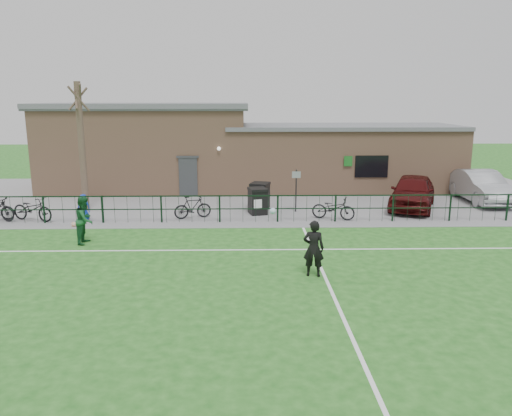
{
  "coord_description": "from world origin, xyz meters",
  "views": [
    {
      "loc": [
        -0.38,
        -12.92,
        5.29
      ],
      "look_at": [
        0.0,
        5.0,
        1.3
      ],
      "focal_mm": 35.0,
      "sensor_mm": 36.0,
      "label": 1
    }
  ],
  "objects_px": {
    "bicycle_c": "(33,209)",
    "spectator_child": "(84,207)",
    "wheelie_bin_left": "(258,202)",
    "sign_post": "(296,191)",
    "bicycle_d": "(193,207)",
    "bicycle_e": "(333,208)",
    "car_maroon": "(413,192)",
    "car_silver": "(481,186)",
    "ball_ground": "(74,224)",
    "outfield_player": "(85,220)",
    "bare_tree": "(82,148)",
    "wheelie_bin_right": "(260,197)"
  },
  "relations": [
    {
      "from": "bicycle_c",
      "to": "bicycle_d",
      "type": "bearing_deg",
      "value": -66.89
    },
    {
      "from": "bicycle_c",
      "to": "bicycle_d",
      "type": "xyz_separation_m",
      "value": [
        6.91,
        0.32,
        -0.03
      ]
    },
    {
      "from": "bicycle_e",
      "to": "spectator_child",
      "type": "xyz_separation_m",
      "value": [
        -10.94,
        0.07,
        0.08
      ]
    },
    {
      "from": "bicycle_c",
      "to": "spectator_child",
      "type": "xyz_separation_m",
      "value": [
        2.19,
        0.08,
        0.04
      ]
    },
    {
      "from": "sign_post",
      "to": "car_silver",
      "type": "distance_m",
      "value": 9.93
    },
    {
      "from": "car_silver",
      "to": "bicycle_e",
      "type": "relative_size",
      "value": 2.57
    },
    {
      "from": "bicycle_e",
      "to": "outfield_player",
      "type": "xyz_separation_m",
      "value": [
        -9.79,
        -3.39,
        0.36
      ]
    },
    {
      "from": "bare_tree",
      "to": "car_maroon",
      "type": "height_order",
      "value": "bare_tree"
    },
    {
      "from": "spectator_child",
      "to": "bare_tree",
      "type": "bearing_deg",
      "value": 106.85
    },
    {
      "from": "wheelie_bin_left",
      "to": "bicycle_c",
      "type": "bearing_deg",
      "value": 172.91
    },
    {
      "from": "car_maroon",
      "to": "car_silver",
      "type": "bearing_deg",
      "value": 43.12
    },
    {
      "from": "wheelie_bin_left",
      "to": "outfield_player",
      "type": "height_order",
      "value": "outfield_player"
    },
    {
      "from": "bicycle_d",
      "to": "sign_post",
      "type": "bearing_deg",
      "value": -94.18
    },
    {
      "from": "bicycle_e",
      "to": "ball_ground",
      "type": "distance_m",
      "value": 11.09
    },
    {
      "from": "bare_tree",
      "to": "car_maroon",
      "type": "xyz_separation_m",
      "value": [
        15.69,
        0.06,
        -2.17
      ]
    },
    {
      "from": "car_maroon",
      "to": "ball_ground",
      "type": "relative_size",
      "value": 21.6
    },
    {
      "from": "outfield_player",
      "to": "bicycle_d",
      "type": "bearing_deg",
      "value": -40.44
    },
    {
      "from": "wheelie_bin_left",
      "to": "sign_post",
      "type": "xyz_separation_m",
      "value": [
        1.81,
        0.4,
        0.44
      ]
    },
    {
      "from": "bare_tree",
      "to": "outfield_player",
      "type": "bearing_deg",
      "value": -72.87
    },
    {
      "from": "wheelie_bin_right",
      "to": "sign_post",
      "type": "height_order",
      "value": "sign_post"
    },
    {
      "from": "wheelie_bin_left",
      "to": "bicycle_d",
      "type": "height_order",
      "value": "wheelie_bin_left"
    },
    {
      "from": "wheelie_bin_left",
      "to": "spectator_child",
      "type": "xyz_separation_m",
      "value": [
        -7.63,
        -1.06,
        0.02
      ]
    },
    {
      "from": "ball_ground",
      "to": "wheelie_bin_right",
      "type": "bearing_deg",
      "value": 22.55
    },
    {
      "from": "wheelie_bin_left",
      "to": "spectator_child",
      "type": "distance_m",
      "value": 7.7
    },
    {
      "from": "car_maroon",
      "to": "bicycle_c",
      "type": "bearing_deg",
      "value": -149.9
    },
    {
      "from": "sign_post",
      "to": "outfield_player",
      "type": "bearing_deg",
      "value": -149.31
    },
    {
      "from": "sign_post",
      "to": "spectator_child",
      "type": "distance_m",
      "value": 9.56
    },
    {
      "from": "wheelie_bin_left",
      "to": "sign_post",
      "type": "distance_m",
      "value": 1.9
    },
    {
      "from": "bicycle_c",
      "to": "spectator_child",
      "type": "bearing_deg",
      "value": -67.42
    },
    {
      "from": "bicycle_d",
      "to": "bicycle_e",
      "type": "xyz_separation_m",
      "value": [
        6.21,
        -0.31,
        -0.0
      ]
    },
    {
      "from": "wheelie_bin_left",
      "to": "wheelie_bin_right",
      "type": "xyz_separation_m",
      "value": [
        0.14,
        1.1,
        0.03
      ]
    },
    {
      "from": "wheelie_bin_left",
      "to": "outfield_player",
      "type": "relative_size",
      "value": 0.64
    },
    {
      "from": "wheelie_bin_right",
      "to": "outfield_player",
      "type": "relative_size",
      "value": 0.67
    },
    {
      "from": "wheelie_bin_right",
      "to": "bicycle_e",
      "type": "height_order",
      "value": "wheelie_bin_right"
    },
    {
      "from": "outfield_player",
      "to": "sign_post",
      "type": "bearing_deg",
      "value": -55.72
    },
    {
      "from": "bicycle_c",
      "to": "outfield_player",
      "type": "height_order",
      "value": "outfield_player"
    },
    {
      "from": "wheelie_bin_right",
      "to": "car_maroon",
      "type": "bearing_deg",
      "value": 17.24
    },
    {
      "from": "car_silver",
      "to": "bicycle_c",
      "type": "xyz_separation_m",
      "value": [
        -21.33,
        -3.63,
        -0.27
      ]
    },
    {
      "from": "car_maroon",
      "to": "bicycle_c",
      "type": "xyz_separation_m",
      "value": [
        -17.33,
        -2.16,
        -0.28
      ]
    },
    {
      "from": "car_silver",
      "to": "sign_post",
      "type": "bearing_deg",
      "value": -166.97
    },
    {
      "from": "wheelie_bin_right",
      "to": "ball_ground",
      "type": "relative_size",
      "value": 5.35
    },
    {
      "from": "sign_post",
      "to": "bicycle_e",
      "type": "bearing_deg",
      "value": -45.55
    },
    {
      "from": "bicycle_c",
      "to": "bicycle_e",
      "type": "height_order",
      "value": "bicycle_c"
    },
    {
      "from": "bare_tree",
      "to": "ball_ground",
      "type": "height_order",
      "value": "bare_tree"
    },
    {
      "from": "car_maroon",
      "to": "spectator_child",
      "type": "height_order",
      "value": "car_maroon"
    },
    {
      "from": "bare_tree",
      "to": "spectator_child",
      "type": "height_order",
      "value": "bare_tree"
    },
    {
      "from": "car_silver",
      "to": "bicycle_c",
      "type": "distance_m",
      "value": 21.64
    },
    {
      "from": "car_silver",
      "to": "bicycle_e",
      "type": "xyz_separation_m",
      "value": [
        -8.21,
        -3.62,
        -0.3
      ]
    },
    {
      "from": "bicycle_d",
      "to": "ball_ground",
      "type": "relative_size",
      "value": 7.56
    },
    {
      "from": "spectator_child",
      "to": "outfield_player",
      "type": "distance_m",
      "value": 3.66
    }
  ]
}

